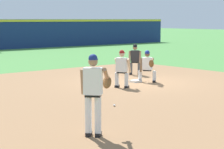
% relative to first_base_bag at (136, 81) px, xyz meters
% --- Properties ---
extents(ground_plane, '(160.00, 160.00, 0.00)m').
position_rel_first_base_bag_xyz_m(ground_plane, '(0.00, 0.00, -0.04)').
color(ground_plane, '#47843D').
extents(infield_dirt_patch, '(18.00, 18.00, 0.01)m').
position_rel_first_base_bag_xyz_m(infield_dirt_patch, '(-3.25, -2.81, -0.04)').
color(infield_dirt_patch, '#936B47').
rests_on(infield_dirt_patch, ground).
extents(first_base_bag, '(0.38, 0.38, 0.09)m').
position_rel_first_base_bag_xyz_m(first_base_bag, '(0.00, 0.00, 0.00)').
color(first_base_bag, white).
rests_on(first_base_bag, ground).
extents(baseball, '(0.07, 0.07, 0.07)m').
position_rel_first_base_bag_xyz_m(baseball, '(-3.96, -3.33, -0.01)').
color(baseball, white).
rests_on(baseball, ground).
extents(pitcher, '(0.85, 0.56, 1.86)m').
position_rel_first_base_bag_xyz_m(pitcher, '(-6.46, -5.61, 1.01)').
color(pitcher, black).
rests_on(pitcher, ground).
extents(first_baseman, '(0.78, 1.07, 1.34)m').
position_rel_first_base_bag_xyz_m(first_baseman, '(0.36, -0.33, 0.69)').
color(first_baseman, black).
rests_on(first_baseman, ground).
extents(baserunner, '(0.61, 0.67, 1.46)m').
position_rel_first_base_bag_xyz_m(baserunner, '(-1.41, -0.74, 0.75)').
color(baserunner, black).
rests_on(baserunner, ground).
extents(umpire, '(0.67, 0.68, 1.46)m').
position_rel_first_base_bag_xyz_m(umpire, '(1.64, 1.82, 0.75)').
color(umpire, black).
rests_on(umpire, ground).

